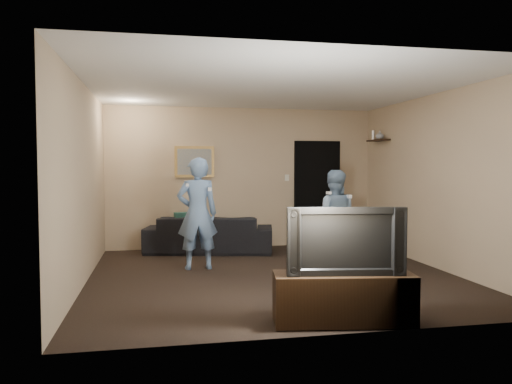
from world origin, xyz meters
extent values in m
plane|color=black|center=(0.00, 0.00, 0.00)|extent=(5.00, 5.00, 0.00)
cube|color=silver|center=(0.00, 0.00, 2.60)|extent=(5.00, 5.00, 0.04)
cube|color=tan|center=(0.00, 2.50, 1.30)|extent=(5.00, 0.04, 2.60)
cube|color=tan|center=(0.00, -2.50, 1.30)|extent=(5.00, 0.04, 2.60)
cube|color=tan|center=(-2.50, 0.00, 1.30)|extent=(0.04, 5.00, 2.60)
cube|color=tan|center=(2.50, 0.00, 1.30)|extent=(0.04, 5.00, 2.60)
imported|color=black|center=(-0.68, 2.03, 0.32)|extent=(2.35, 1.32, 0.65)
cube|color=#16433B|center=(-1.05, 2.03, 0.48)|extent=(0.49, 0.23, 0.47)
cube|color=olive|center=(-0.90, 2.48, 1.60)|extent=(0.72, 0.05, 0.57)
cube|color=slate|center=(-0.90, 2.45, 1.60)|extent=(0.62, 0.01, 0.47)
cube|color=black|center=(1.45, 2.47, 1.00)|extent=(0.90, 0.06, 2.00)
cube|color=silver|center=(0.85, 2.48, 1.30)|extent=(0.08, 0.02, 0.12)
cube|color=black|center=(2.39, 1.80, 1.99)|extent=(0.20, 0.60, 0.03)
imported|color=#A4A5A9|center=(2.39, 1.74, 2.08)|extent=(0.15, 0.15, 0.16)
cylinder|color=silver|center=(2.39, 2.02, 2.09)|extent=(0.06, 0.06, 0.18)
cube|color=black|center=(0.18, -2.22, 0.25)|extent=(1.39, 0.63, 0.48)
imported|color=black|center=(0.18, -2.22, 0.82)|extent=(1.14, 0.32, 0.65)
imported|color=#6A8BB7|center=(-1.00, 0.63, 0.82)|extent=(0.62, 0.43, 1.65)
cube|color=white|center=(-1.16, 0.41, 1.26)|extent=(0.04, 0.14, 0.04)
cube|color=white|center=(-0.84, 0.41, 1.19)|extent=(0.05, 0.09, 0.05)
imported|color=#7F9BB9|center=(1.07, 0.48, 0.73)|extent=(0.86, 0.77, 1.46)
cube|color=white|center=(0.91, 0.26, 1.13)|extent=(0.04, 0.14, 0.04)
cube|color=white|center=(1.23, 0.26, 1.07)|extent=(0.05, 0.09, 0.05)
camera|label=1|loc=(-1.57, -6.71, 1.53)|focal=35.00mm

